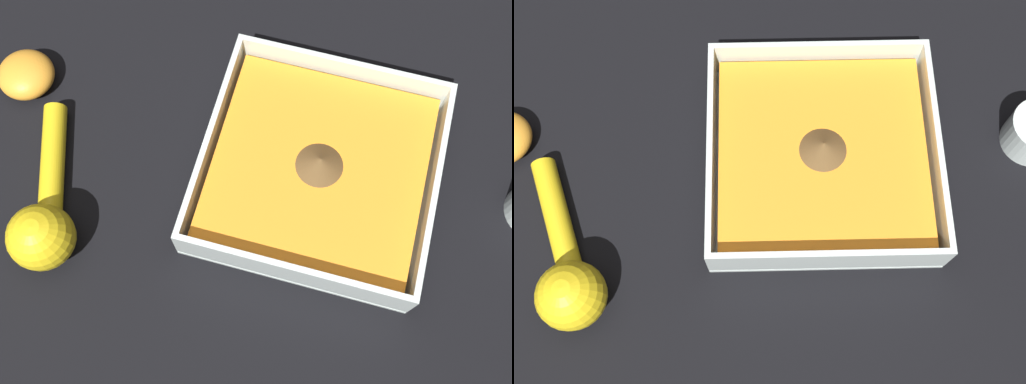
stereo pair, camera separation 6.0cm
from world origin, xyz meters
TOP-DOWN VIEW (x-y plane):
  - ground_plane at (0.00, 0.00)m, footprint 4.00×4.00m
  - square_dish at (0.01, 0.01)m, footprint 0.23×0.23m
  - lemon_squeezer at (-0.24, -0.12)m, footprint 0.09×0.18m
  - lemon_half at (-0.33, 0.03)m, footprint 0.06×0.06m

SIDE VIEW (x-z plane):
  - ground_plane at x=0.00m, z-range 0.00..0.00m
  - lemon_half at x=-0.33m, z-range 0.00..0.03m
  - square_dish at x=0.01m, z-range -0.01..0.05m
  - lemon_squeezer at x=-0.24m, z-range 0.00..0.06m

